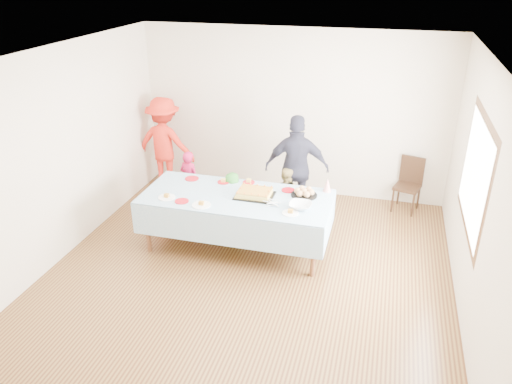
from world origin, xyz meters
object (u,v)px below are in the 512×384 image
party_table (236,200)px  birthday_cake (255,193)px  dining_chair (409,181)px  adult_left (165,143)px

party_table → birthday_cake: size_ratio=4.97×
birthday_cake → dining_chair: (2.02, 1.77, -0.35)m
party_table → birthday_cake: birthday_cake is taller
party_table → birthday_cake: bearing=13.5°
dining_chair → adult_left: (-4.03, -0.20, 0.31)m
dining_chair → adult_left: size_ratio=0.54×
birthday_cake → dining_chair: size_ratio=0.59×
party_table → birthday_cake: (0.24, 0.06, 0.10)m
birthday_cake → dining_chair: 2.71m
birthday_cake → dining_chair: birthday_cake is taller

